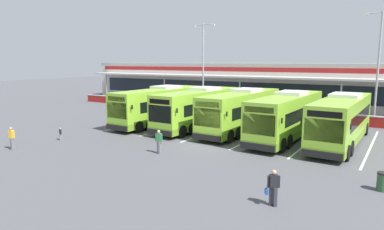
{
  "coord_description": "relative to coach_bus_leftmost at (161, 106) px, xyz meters",
  "views": [
    {
      "loc": [
        12.39,
        -21.52,
        6.19
      ],
      "look_at": [
        -3.25,
        3.0,
        1.6
      ],
      "focal_mm": 31.59,
      "sensor_mm": 36.0,
      "label": 1
    }
  ],
  "objects": [
    {
      "name": "ground_plane",
      "position": [
        8.43,
        -5.25,
        -1.79
      ],
      "size": [
        200.0,
        200.0,
        0.0
      ],
      "primitive_type": "plane",
      "color": "#4C4C51"
    },
    {
      "name": "terminal_building",
      "position": [
        8.43,
        21.66,
        1.23
      ],
      "size": [
        70.0,
        13.0,
        6.0
      ],
      "color": "beige",
      "rests_on": "ground"
    },
    {
      "name": "red_barrier_wall",
      "position": [
        8.43,
        9.25,
        -1.23
      ],
      "size": [
        60.0,
        0.4,
        1.1
      ],
      "color": "maroon",
      "rests_on": "ground"
    },
    {
      "name": "coach_bus_leftmost",
      "position": [
        0.0,
        0.0,
        0.0
      ],
      "size": [
        3.05,
        12.2,
        3.78
      ],
      "color": "#8CC633",
      "rests_on": "ground"
    },
    {
      "name": "coach_bus_left_centre",
      "position": [
        4.37,
        0.38,
        0.0
      ],
      "size": [
        3.05,
        12.2,
        3.78
      ],
      "color": "#8CC633",
      "rests_on": "ground"
    },
    {
      "name": "coach_bus_centre",
      "position": [
        8.48,
        0.87,
        0.0
      ],
      "size": [
        3.05,
        12.2,
        3.78
      ],
      "color": "#8CC633",
      "rests_on": "ground"
    },
    {
      "name": "coach_bus_right_centre",
      "position": [
        12.78,
        0.27,
        0.0
      ],
      "size": [
        3.05,
        12.2,
        3.78
      ],
      "color": "#8CC633",
      "rests_on": "ground"
    },
    {
      "name": "coach_bus_rightmost",
      "position": [
        16.85,
        0.52,
        0.0
      ],
      "size": [
        3.05,
        12.2,
        3.78
      ],
      "color": "#8CC633",
      "rests_on": "ground"
    },
    {
      "name": "bay_stripe_far_west",
      "position": [
        -2.07,
        0.75,
        -1.78
      ],
      "size": [
        0.14,
        13.0,
        0.01
      ],
      "primitive_type": "cube",
      "color": "silver",
      "rests_on": "ground"
    },
    {
      "name": "bay_stripe_west",
      "position": [
        2.13,
        0.75,
        -1.78
      ],
      "size": [
        0.14,
        13.0,
        0.01
      ],
      "primitive_type": "cube",
      "color": "silver",
      "rests_on": "ground"
    },
    {
      "name": "bay_stripe_mid_west",
      "position": [
        6.33,
        0.75,
        -1.78
      ],
      "size": [
        0.14,
        13.0,
        0.01
      ],
      "primitive_type": "cube",
      "color": "silver",
      "rests_on": "ground"
    },
    {
      "name": "bay_stripe_centre",
      "position": [
        10.53,
        0.75,
        -1.78
      ],
      "size": [
        0.14,
        13.0,
        0.01
      ],
      "primitive_type": "cube",
      "color": "silver",
      "rests_on": "ground"
    },
    {
      "name": "bay_stripe_mid_east",
      "position": [
        14.73,
        0.75,
        -1.78
      ],
      "size": [
        0.14,
        13.0,
        0.01
      ],
      "primitive_type": "cube",
      "color": "silver",
      "rests_on": "ground"
    },
    {
      "name": "bay_stripe_east",
      "position": [
        18.93,
        0.75,
        -1.78
      ],
      "size": [
        0.14,
        13.0,
        0.01
      ],
      "primitive_type": "cube",
      "color": "silver",
      "rests_on": "ground"
    },
    {
      "name": "pedestrian_with_handbag",
      "position": [
        16.3,
        -13.17,
        -0.93
      ],
      "size": [
        0.64,
        0.46,
        1.62
      ],
      "color": "#33333D",
      "rests_on": "ground"
    },
    {
      "name": "pedestrian_in_dark_coat",
      "position": [
        -2.61,
        -13.92,
        -0.91
      ],
      "size": [
        0.54,
        0.29,
        1.62
      ],
      "color": "slate",
      "rests_on": "ground"
    },
    {
      "name": "pedestrian_child",
      "position": [
        -2.19,
        -10.22,
        -1.24
      ],
      "size": [
        0.33,
        0.24,
        1.0
      ],
      "color": "slate",
      "rests_on": "ground"
    },
    {
      "name": "pedestrian_near_bin",
      "position": [
        6.87,
        -9.1,
        -0.91
      ],
      "size": [
        0.54,
        0.3,
        1.62
      ],
      "color": "slate",
      "rests_on": "ground"
    },
    {
      "name": "lamp_post_west",
      "position": [
        -1.62,
        11.1,
        4.5
      ],
      "size": [
        3.24,
        0.28,
        11.0
      ],
      "color": "#9E9EA3",
      "rests_on": "ground"
    },
    {
      "name": "lamp_post_centre",
      "position": [
        18.27,
        11.07,
        4.5
      ],
      "size": [
        3.24,
        0.28,
        11.0
      ],
      "color": "#9E9EA3",
      "rests_on": "ground"
    },
    {
      "name": "litter_bin",
      "position": [
        20.2,
        -8.67,
        -1.32
      ],
      "size": [
        0.54,
        0.54,
        0.93
      ],
      "color": "#2D5133",
      "rests_on": "ground"
    }
  ]
}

